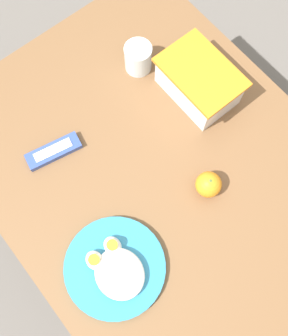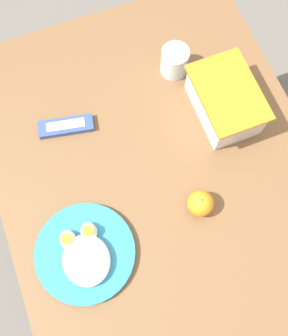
% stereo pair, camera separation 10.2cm
% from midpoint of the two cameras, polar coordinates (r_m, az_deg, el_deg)
% --- Properties ---
extents(ground_plane, '(10.00, 10.00, 0.00)m').
position_cam_midpoint_polar(ground_plane, '(1.76, 0.19, -8.40)').
color(ground_plane, '#66605B').
extents(table, '(1.16, 0.85, 0.73)m').
position_cam_midpoint_polar(table, '(1.12, 0.30, -2.65)').
color(table, brown).
rests_on(table, ground_plane).
extents(food_container, '(0.22, 0.15, 0.11)m').
position_cam_midpoint_polar(food_container, '(1.11, 5.30, 11.82)').
color(food_container, white).
rests_on(food_container, table).
extents(orange_fruit, '(0.07, 0.07, 0.07)m').
position_cam_midpoint_polar(orange_fruit, '(1.01, 6.54, -2.82)').
color(orange_fruit, orange).
rests_on(orange_fruit, table).
extents(rice_plate, '(0.25, 0.25, 0.05)m').
position_cam_midpoint_polar(rice_plate, '(0.99, -7.19, -14.68)').
color(rice_plate, teal).
rests_on(rice_plate, table).
extents(candy_bar, '(0.08, 0.16, 0.02)m').
position_cam_midpoint_polar(candy_bar, '(1.10, -15.58, 1.96)').
color(candy_bar, '#334C9E').
rests_on(candy_bar, table).
extents(drinking_glass, '(0.08, 0.08, 0.08)m').
position_cam_midpoint_polar(drinking_glass, '(1.15, -3.45, 15.35)').
color(drinking_glass, silver).
rests_on(drinking_glass, table).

